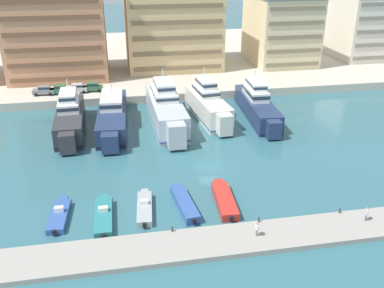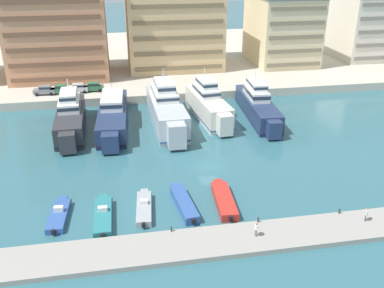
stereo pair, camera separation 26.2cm
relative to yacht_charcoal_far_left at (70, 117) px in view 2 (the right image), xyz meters
name	(u,v)px [view 2 (the right image)]	position (x,y,z in m)	size (l,w,h in m)	color
ground_plane	(209,165)	(19.82, -16.42, -2.31)	(400.00, 400.00, 0.00)	#336670
quay_promenade	(160,57)	(19.82, 46.15, -1.49)	(180.00, 70.00, 1.63)	beige
pier_dock	(245,239)	(19.82, -33.85, -2.03)	(120.00, 5.04, 0.55)	#9E998E
yacht_charcoal_far_left	(70,117)	(0.00, 0.00, 0.00)	(4.75, 19.85, 8.09)	#333338
yacht_navy_left	(113,115)	(6.89, 0.64, -0.29)	(5.54, 23.03, 6.79)	navy
yacht_silver_mid_left	(166,109)	(15.91, -0.15, 0.41)	(5.29, 22.32, 8.99)	silver
yacht_ivory_center_left	(208,105)	(23.55, 1.45, 0.22)	(5.67, 18.79, 8.55)	silver
yacht_navy_center	(258,105)	(32.32, 0.49, -0.03)	(5.07, 21.40, 8.04)	navy
motorboat_blue_far_left	(59,215)	(0.50, -26.07, -1.92)	(2.23, 7.23, 1.31)	#33569E
motorboat_teal_left	(103,215)	(5.38, -27.18, -1.85)	(1.97, 8.28, 1.38)	teal
motorboat_grey_mid_left	(144,208)	(10.01, -26.35, -1.89)	(2.24, 7.56, 1.26)	#9EA3A8
motorboat_blue_center_left	(184,203)	(14.66, -26.39, -1.79)	(2.43, 8.37, 1.02)	#33569E
motorboat_red_center	(224,200)	(19.44, -26.47, -1.80)	(2.43, 8.65, 1.01)	red
car_grey_far_left	(45,90)	(-5.98, 15.29, 0.30)	(4.19, 2.10, 1.80)	slate
car_green_left	(61,89)	(-2.99, 15.30, 0.30)	(4.13, 1.98, 1.80)	#2D6642
car_silver_mid_left	(78,88)	(0.24, 15.48, 0.30)	(4.12, 1.95, 1.80)	#B7BCC1
car_green_center_left	(93,86)	(3.25, 15.86, 0.30)	(4.21, 2.15, 1.80)	#2D6642
apartment_block_left	(56,18)	(-3.77, 29.17, 11.76)	(20.88, 16.94, 26.79)	tan
apartment_block_mid_left	(173,23)	(21.87, 33.00, 9.51)	(21.83, 17.02, 22.30)	#E0BC84
apartment_block_center_left	(282,29)	(48.44, 32.47, 7.36)	(14.38, 18.37, 17.96)	beige
apartment_block_center	(369,25)	(72.58, 34.09, 7.44)	(16.69, 16.40, 18.12)	silver
pedestrian_near_edge	(366,213)	(33.54, -33.40, -0.79)	(0.38, 0.58, 1.63)	#4C515B
pedestrian_mid_deck	(256,228)	(20.96, -33.89, -0.80)	(0.32, 0.60, 1.60)	#7A6B56
bollard_west	(171,229)	(12.50, -31.58, -1.43)	(0.20, 0.20, 0.61)	#2D2D33
bollard_west_mid	(258,220)	(21.97, -31.58, -1.43)	(0.20, 0.20, 0.61)	#2D2D33
bollard_east_mid	(339,211)	(31.44, -31.58, -1.43)	(0.20, 0.20, 0.61)	#2D2D33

